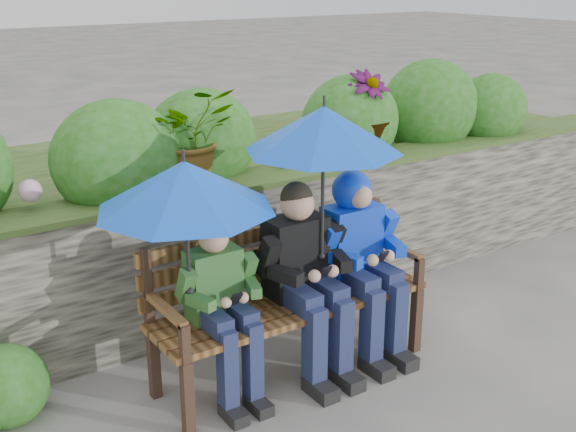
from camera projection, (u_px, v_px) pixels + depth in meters
ground at (296, 357)px, 4.71m from camera, size 60.00×60.00×0.00m
garden_backdrop at (183, 206)px, 5.79m from camera, size 8.00×2.84×1.72m
park_bench at (285, 290)px, 4.44m from camera, size 1.77×0.52×0.94m
boy_left at (222, 301)px, 4.10m from camera, size 0.46×0.54×1.09m
boy_middle at (305, 271)px, 4.37m from camera, size 0.55×0.64×1.21m
boy_right at (360, 249)px, 4.59m from camera, size 0.55×0.67×1.21m
umbrella_left at (185, 186)px, 3.78m from camera, size 0.98×0.98×0.82m
umbrella_right at (324, 129)px, 4.14m from camera, size 0.94×0.94×1.01m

